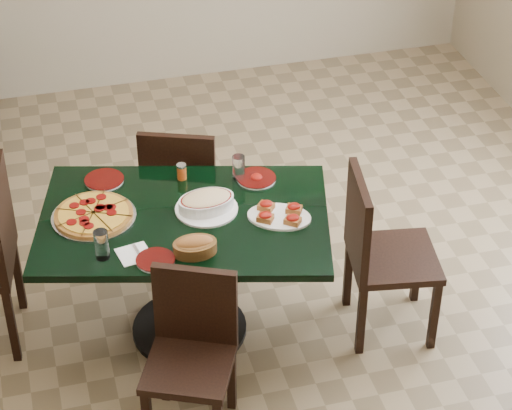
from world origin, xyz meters
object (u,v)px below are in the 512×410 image
object	(u,v)px
lasagna_casserole	(206,202)
chair_right	(378,248)
main_table	(185,246)
bread_basket	(195,246)
chair_near	(192,345)
bruschetta_platter	(279,214)
chair_far	(182,186)
pepperoni_pizza	(94,215)

from	to	relation	value
lasagna_casserole	chair_right	bearing A→B (deg)	-21.99
main_table	bread_basket	bearing A→B (deg)	-76.47
main_table	lasagna_casserole	distance (m)	0.26
chair_near	bruschetta_platter	xyz separation A→B (m)	(0.55, 0.47, 0.31)
bread_basket	bruschetta_platter	world-z (taller)	bread_basket
bruschetta_platter	bread_basket	bearing A→B (deg)	-133.87
chair_right	chair_far	bearing A→B (deg)	53.85
lasagna_casserole	bread_basket	bearing A→B (deg)	-117.29
pepperoni_pizza	lasagna_casserole	bearing A→B (deg)	-8.23
chair_near	pepperoni_pizza	size ratio (longest dim) A/B	2.00
chair_near	lasagna_casserole	bearing A→B (deg)	95.28
chair_right	pepperoni_pizza	xyz separation A→B (m)	(-1.38, 0.32, 0.24)
main_table	bruschetta_platter	size ratio (longest dim) A/B	4.20
chair_right	pepperoni_pizza	size ratio (longest dim) A/B	2.26
chair_right	bread_basket	bearing A→B (deg)	103.81
chair_far	pepperoni_pizza	world-z (taller)	chair_far
chair_far	chair_near	xyz separation A→B (m)	(-0.21, -1.23, -0.03)
chair_far	chair_right	distance (m)	1.19
chair_right	bread_basket	distance (m)	0.99
chair_near	lasagna_casserole	world-z (taller)	lasagna_casserole
main_table	chair_far	distance (m)	0.65
main_table	bruschetta_platter	distance (m)	0.51
pepperoni_pizza	chair_right	bearing A→B (deg)	-13.10
chair_far	bread_basket	distance (m)	0.98
chair_far	bread_basket	bearing A→B (deg)	104.31
lasagna_casserole	bruschetta_platter	world-z (taller)	lasagna_casserole
chair_near	bruschetta_platter	world-z (taller)	chair_near
chair_far	pepperoni_pizza	bearing A→B (deg)	65.89
chair_near	bruschetta_platter	size ratio (longest dim) A/B	2.19
chair_right	lasagna_casserole	xyz separation A→B (m)	(-0.83, 0.24, 0.27)
chair_right	lasagna_casserole	size ratio (longest dim) A/B	3.02
bruschetta_platter	pepperoni_pizza	bearing A→B (deg)	-168.58
main_table	pepperoni_pizza	distance (m)	0.48
chair_far	pepperoni_pizza	xyz separation A→B (m)	(-0.54, -0.53, 0.27)
chair_near	lasagna_casserole	size ratio (longest dim) A/B	2.67
chair_right	main_table	bearing A→B (deg)	86.36
main_table	chair_right	distance (m)	0.97
lasagna_casserole	bruschetta_platter	size ratio (longest dim) A/B	0.82
chair_far	chair_near	world-z (taller)	chair_far
chair_far	lasagna_casserole	bearing A→B (deg)	112.47
pepperoni_pizza	bruschetta_platter	bearing A→B (deg)	-15.14
main_table	pepperoni_pizza	xyz separation A→B (m)	(-0.43, 0.11, 0.20)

